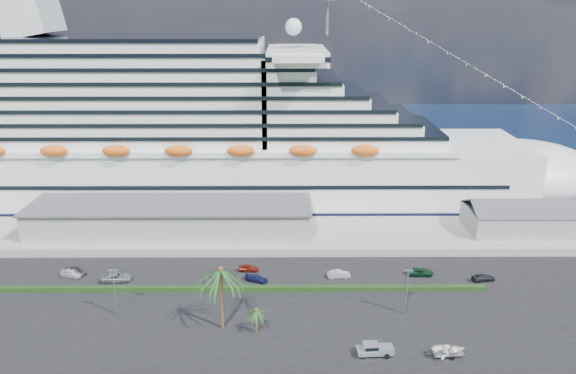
{
  "coord_description": "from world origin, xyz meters",
  "views": [
    {
      "loc": [
        0.05,
        -74.05,
        49.56
      ],
      "look_at": [
        0.54,
        30.0,
        15.2
      ],
      "focal_mm": 35.0,
      "sensor_mm": 36.0,
      "label": 1
    }
  ],
  "objects_px": {
    "parked_car_3": "(257,278)",
    "cruise_ship": "(200,139)",
    "pickup_truck": "(375,349)",
    "boat_trailer": "(448,350)"
  },
  "relations": [
    {
      "from": "parked_car_3",
      "to": "cruise_ship",
      "type": "bearing_deg",
      "value": 41.23
    },
    {
      "from": "cruise_ship",
      "to": "pickup_truck",
      "type": "relative_size",
      "value": 34.49
    },
    {
      "from": "cruise_ship",
      "to": "boat_trailer",
      "type": "distance_m",
      "value": 83.08
    },
    {
      "from": "parked_car_3",
      "to": "pickup_truck",
      "type": "relative_size",
      "value": 0.78
    },
    {
      "from": "cruise_ship",
      "to": "boat_trailer",
      "type": "bearing_deg",
      "value": -56.21
    },
    {
      "from": "cruise_ship",
      "to": "parked_car_3",
      "type": "distance_m",
      "value": 49.88
    },
    {
      "from": "pickup_truck",
      "to": "boat_trailer",
      "type": "height_order",
      "value": "pickup_truck"
    },
    {
      "from": "cruise_ship",
      "to": "pickup_truck",
      "type": "distance_m",
      "value": 77.37
    },
    {
      "from": "cruise_ship",
      "to": "boat_trailer",
      "type": "relative_size",
      "value": 32.83
    },
    {
      "from": "parked_car_3",
      "to": "pickup_truck",
      "type": "distance_m",
      "value": 29.5
    }
  ]
}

